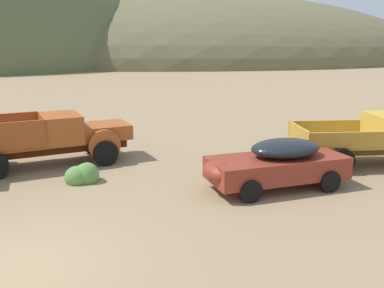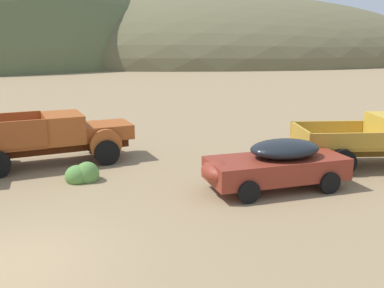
# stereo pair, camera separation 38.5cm
# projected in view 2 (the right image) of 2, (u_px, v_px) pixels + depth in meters

# --- Properties ---
(ground_plane) EXTENTS (300.00, 300.00, 0.00)m
(ground_plane) POSITION_uv_depth(u_px,v_px,m) (13.00, 265.00, 8.94)
(ground_plane) COLOR #937A56
(hill_far_left) EXTENTS (100.69, 61.56, 27.57)m
(hill_far_left) POSITION_uv_depth(u_px,v_px,m) (220.00, 61.00, 93.69)
(hill_far_left) COLOR brown
(hill_far_left) RESTS_ON ground
(truck_oxide_orange) EXTENTS (6.50, 3.45, 1.91)m
(truck_oxide_orange) POSITION_uv_depth(u_px,v_px,m) (59.00, 137.00, 16.19)
(truck_oxide_orange) COLOR #51220D
(truck_oxide_orange) RESTS_ON ground
(car_rust_red) EXTENTS (4.79, 2.33, 1.57)m
(car_rust_red) POSITION_uv_depth(u_px,v_px,m) (273.00, 164.00, 13.35)
(car_rust_red) COLOR maroon
(car_rust_red) RESTS_ON ground
(bush_between_trucks) EXTENTS (1.13, 0.92, 0.85)m
(bush_between_trucks) POSITION_uv_depth(u_px,v_px,m) (84.00, 175.00, 14.26)
(bush_between_trucks) COLOR #5B8E42
(bush_between_trucks) RESTS_ON ground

